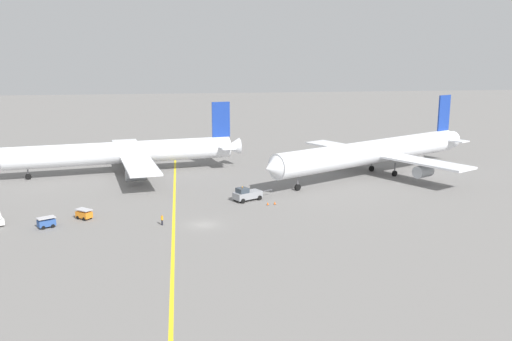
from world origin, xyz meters
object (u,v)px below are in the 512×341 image
airliner_being_pushed (374,152)px  gse_baggage_cart_trailing (46,222)px  airliner_at_gate_left (125,153)px  ground_crew_wing_walker_right (162,220)px  traffic_cone_nose_right (275,203)px  pushback_tug (247,194)px  traffic_cone_wingtip_port (268,204)px  gse_baggage_cart_near_cluster (84,214)px

airliner_being_pushed → gse_baggage_cart_trailing: (-65.31, -28.27, -4.60)m
airliner_at_gate_left → ground_crew_wing_walker_right: bearing=-77.8°
ground_crew_wing_walker_right → airliner_being_pushed: bearing=32.4°
traffic_cone_nose_right → airliner_at_gate_left: bearing=132.5°
pushback_tug → traffic_cone_wingtip_port: pushback_tug is taller
traffic_cone_wingtip_port → ground_crew_wing_walker_right: bearing=-154.3°
airliner_at_gate_left → airliner_being_pushed: bearing=-11.6°
gse_baggage_cart_trailing → traffic_cone_nose_right: bearing=11.4°
ground_crew_wing_walker_right → traffic_cone_nose_right: size_ratio=2.94×
pushback_tug → gse_baggage_cart_trailing: 35.72m
airliner_being_pushed → ground_crew_wing_walker_right: 55.92m
gse_baggage_cart_near_cluster → traffic_cone_wingtip_port: (31.98, 3.72, -0.58)m
airliner_being_pushed → ground_crew_wing_walker_right: size_ratio=31.81×
airliner_at_gate_left → traffic_cone_nose_right: airliner_at_gate_left is taller
airliner_at_gate_left → airliner_being_pushed: (56.00, -11.53, 0.70)m
pushback_tug → airliner_at_gate_left: bearing=130.8°
pushback_tug → traffic_cone_nose_right: bearing=-37.0°
gse_baggage_cart_trailing → ground_crew_wing_walker_right: (18.23, -1.56, 0.06)m
ground_crew_wing_walker_right → airliner_at_gate_left: bearing=102.2°
gse_baggage_cart_trailing → traffic_cone_wingtip_port: gse_baggage_cart_trailing is taller
gse_baggage_cart_near_cluster → gse_baggage_cart_trailing: (-5.25, -3.86, 0.00)m
pushback_tug → gse_baggage_cart_near_cluster: pushback_tug is taller
ground_crew_wing_walker_right → traffic_cone_wingtip_port: 21.09m
pushback_tug → traffic_cone_wingtip_port: (3.36, -3.76, -0.94)m
pushback_tug → ground_crew_wing_walker_right: 20.28m
gse_baggage_cart_near_cluster → traffic_cone_nose_right: size_ratio=5.16×
traffic_cone_nose_right → gse_baggage_cart_near_cluster: bearing=-173.3°
gse_baggage_cart_trailing → traffic_cone_wingtip_port: size_ratio=5.25×
gse_baggage_cart_near_cluster → gse_baggage_cart_trailing: size_ratio=0.98×
gse_baggage_cart_near_cluster → airliner_being_pushed: bearing=22.1°
airliner_being_pushed → gse_baggage_cart_near_cluster: (-60.07, -24.41, -4.60)m
airliner_at_gate_left → airliner_being_pushed: size_ratio=1.00×
ground_crew_wing_walker_right → traffic_cone_nose_right: ground_crew_wing_walker_right is taller
gse_baggage_cart_trailing → ground_crew_wing_walker_right: 18.30m
gse_baggage_cart_near_cluster → ground_crew_wing_walker_right: (12.99, -5.43, 0.06)m
airliner_being_pushed → traffic_cone_wingtip_port: 35.26m
airliner_at_gate_left → ground_crew_wing_walker_right: 42.48m
airliner_being_pushed → traffic_cone_nose_right: airliner_being_pushed is taller
pushback_tug → ground_crew_wing_walker_right: size_ratio=4.66×
airliner_at_gate_left → traffic_cone_wingtip_port: bearing=-49.1°
airliner_at_gate_left → pushback_tug: (24.56, -28.45, -3.55)m
traffic_cone_nose_right → traffic_cone_wingtip_port: size_ratio=1.00×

